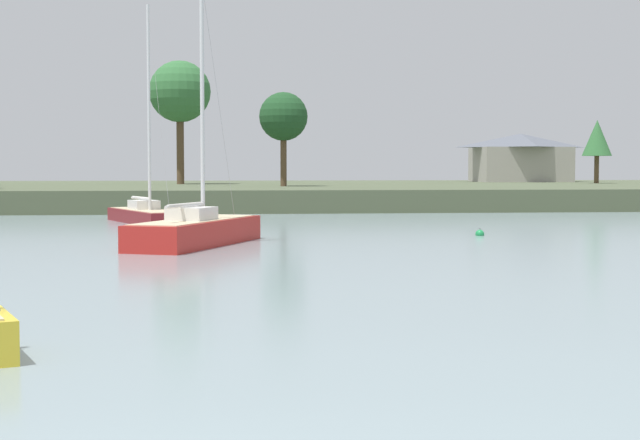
% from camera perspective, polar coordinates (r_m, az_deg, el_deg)
% --- Properties ---
extents(far_shore_bank, '(163.53, 54.82, 1.86)m').
position_cam_1_polar(far_shore_bank, '(101.00, -6.61, 1.65)').
color(far_shore_bank, '#4C563D').
rests_on(far_shore_bank, ground).
extents(sailboat_red, '(6.42, 10.19, 13.46)m').
position_cam_1_polar(sailboat_red, '(44.50, -7.54, -1.14)').
color(sailboat_red, '#B2231E').
rests_on(sailboat_red, ground).
extents(sailboat_maroon, '(5.96, 10.17, 14.73)m').
position_cam_1_polar(sailboat_maroon, '(62.85, -10.52, 0.10)').
color(sailboat_maroon, maroon).
rests_on(sailboat_maroon, ground).
extents(mooring_buoy_green, '(0.47, 0.47, 0.53)m').
position_cam_1_polar(mooring_buoy_green, '(51.12, 9.69, -0.85)').
color(mooring_buoy_green, '#1E8C47').
rests_on(mooring_buoy_green, ground).
extents(shore_tree_center_left, '(4.65, 4.65, 8.98)m').
position_cam_1_polar(shore_tree_center_left, '(89.94, -2.24, 6.26)').
color(shore_tree_center_left, brown).
rests_on(shore_tree_center_left, far_shore_bank).
extents(shore_tree_left, '(3.33, 3.33, 7.18)m').
position_cam_1_polar(shore_tree_left, '(111.03, 16.50, 4.77)').
color(shore_tree_left, brown).
rests_on(shore_tree_left, far_shore_bank).
extents(shore_tree_center_right, '(6.60, 6.60, 13.23)m').
position_cam_1_polar(shore_tree_center_right, '(102.36, -8.52, 7.68)').
color(shore_tree_center_right, brown).
rests_on(shore_tree_center_right, far_shore_bank).
extents(cottage_behind_trees, '(12.00, 9.04, 6.04)m').
position_cam_1_polar(cottage_behind_trees, '(120.83, 12.08, 3.77)').
color(cottage_behind_trees, '#9E998E').
rests_on(cottage_behind_trees, far_shore_bank).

